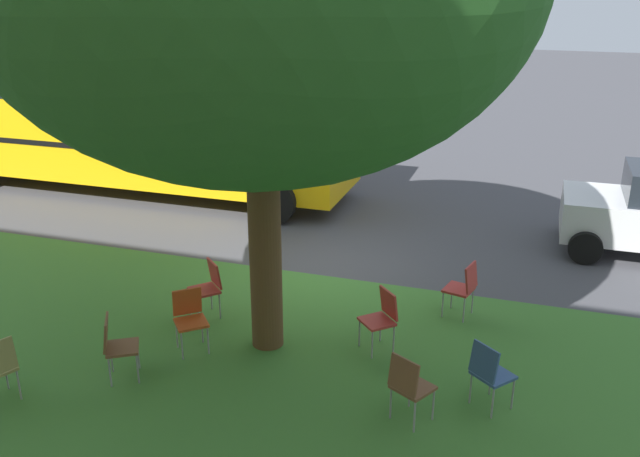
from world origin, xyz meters
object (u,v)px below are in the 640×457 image
(chair_6, at_px, (464,286))
(chair_0, at_px, (382,315))
(chair_2, at_px, (116,343))
(chair_4, at_px, (190,315))
(chair_3, at_px, (208,285))
(chair_5, at_px, (489,371))
(school_bus, at_px, (134,117))
(chair_7, at_px, (409,384))

(chair_6, bearing_deg, chair_0, 53.90)
(chair_2, height_order, chair_4, same)
(chair_2, bearing_deg, chair_4, -118.96)
(chair_3, bearing_deg, chair_2, 80.36)
(chair_5, xyz_separation_m, chair_6, (0.58, -2.29, 0.00))
(chair_3, height_order, chair_6, same)
(chair_6, height_order, school_bus, school_bus)
(chair_5, bearing_deg, chair_2, 9.96)
(chair_0, bearing_deg, chair_6, -126.10)
(chair_0, bearing_deg, chair_7, 113.95)
(chair_6, bearing_deg, chair_7, 84.46)
(chair_0, xyz_separation_m, school_bus, (7.30, -5.58, 1.24))
(chair_2, distance_m, chair_7, 3.74)
(chair_0, relative_size, chair_3, 1.00)
(chair_2, height_order, school_bus, school_bus)
(chair_0, distance_m, chair_5, 1.82)
(chair_4, relative_size, chair_6, 1.00)
(chair_5, relative_size, school_bus, 0.08)
(chair_3, relative_size, school_bus, 0.08)
(chair_4, height_order, chair_6, same)
(chair_3, xyz_separation_m, chair_5, (-4.25, 1.13, 0.00))
(chair_3, distance_m, school_bus, 7.21)
(chair_3, distance_m, chair_4, 0.99)
(chair_2, xyz_separation_m, school_bus, (4.26, -7.36, 1.24))
(chair_3, xyz_separation_m, chair_4, (-0.20, 0.97, 0.00))
(chair_4, distance_m, chair_7, 3.27)
(chair_4, xyz_separation_m, school_bus, (4.79, -6.40, 1.24))
(chair_2, relative_size, school_bus, 0.08)
(chair_4, distance_m, school_bus, 8.09)
(chair_0, xyz_separation_m, chair_5, (-1.53, 0.97, 0.00))
(chair_4, xyz_separation_m, chair_5, (-4.05, 0.16, 0.00))
(chair_4, bearing_deg, chair_0, -161.98)
(chair_0, height_order, chair_2, same)
(chair_6, distance_m, school_bus, 9.38)
(chair_4, relative_size, chair_5, 1.00)
(chair_4, xyz_separation_m, chair_6, (-3.47, -2.13, 0.00))
(chair_5, height_order, school_bus, school_bus)
(chair_3, distance_m, chair_6, 3.85)
(chair_6, bearing_deg, school_bus, -27.31)
(chair_4, height_order, chair_7, same)
(chair_0, height_order, chair_3, same)
(chair_0, relative_size, chair_7, 1.00)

